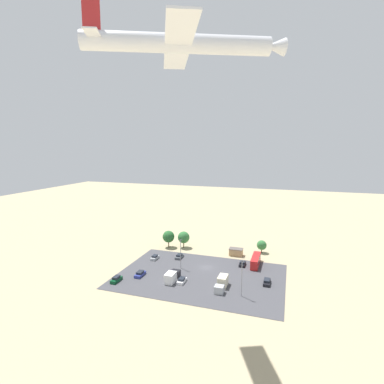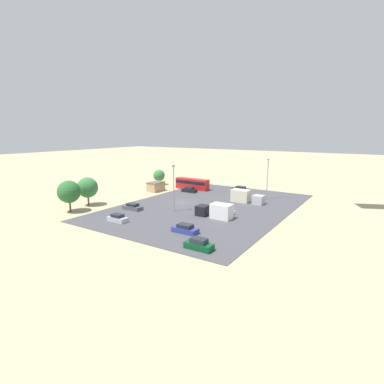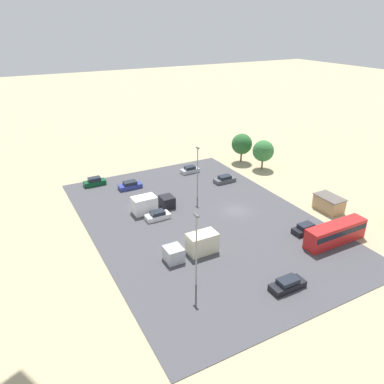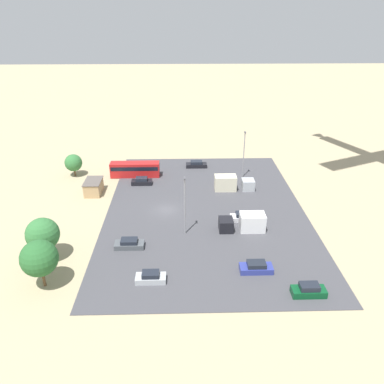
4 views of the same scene
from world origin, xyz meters
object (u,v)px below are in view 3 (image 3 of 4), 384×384
Objects in this scene: parked_car_0 at (130,185)px; parked_car_3 at (95,182)px; parked_car_1 at (158,216)px; parked_car_5 at (305,229)px; parked_car_4 at (225,179)px; parked_truck_0 at (151,204)px; parked_car_6 at (190,170)px; shed_building at (329,203)px; parked_truck_1 at (194,246)px; bus at (336,233)px; parked_car_2 at (288,284)px.

parked_car_3 is at bearing -130.40° from parked_car_0.
parked_car_5 is at bearing 50.94° from parked_car_1.
parked_truck_0 reaches higher than parked_car_4.
shed_building is at bearing 25.88° from parked_car_6.
parked_car_0 is (25.21, 27.37, -0.63)m from shed_building.
parked_truck_0 is at bearing 177.74° from parked_car_1.
parked_car_5 is (-28.99, -18.39, -0.00)m from parked_car_0.
parked_car_0 is at bearing -83.04° from parked_car_6.
parked_car_0 is at bearing 0.50° from parked_truck_1.
bus is 2.36× the size of parked_car_4.
parked_car_0 is 25.97m from parked_truck_1.
bus is at bearing 109.81° from parked_car_2.
parked_car_0 is 1.13× the size of parked_car_6.
parked_car_5 is at bearing 127.93° from parked_car_2.
parked_car_6 is at bearing 9.54° from bus.
bus is 21.22m from parked_truck_1.
parked_car_0 reaches higher than parked_car_2.
parked_car_6 is (7.98, 3.81, 0.03)m from parked_car_4.
parked_truck_1 reaches higher than shed_building.
parked_truck_0 is (-10.75, 0.05, 0.71)m from parked_car_0.
shed_building reaches higher than parked_car_0.
parked_car_1 is 0.98× the size of parked_car_5.
parked_car_6 reaches higher than parked_car_2.
parked_car_3 is at bearing -163.51° from parked_car_1.
parked_car_3 is (4.89, 5.74, 0.07)m from parked_car_0.
parked_car_6 is 0.54× the size of parked_truck_0.
parked_car_6 is at bearing 169.33° from parked_car_2.
bus reaches higher than parked_car_6.
parked_car_5 is 25.94m from parked_truck_0.
shed_building is at bearing -67.20° from parked_car_5.
parked_car_5 is 1.05× the size of parked_car_6.
parked_car_0 is 0.57× the size of parked_truck_1.
shed_building is at bearing -153.98° from parked_car_4.
bus reaches higher than parked_car_4.
parked_car_3 is 20.29m from parked_car_6.
parked_car_0 is 10.77m from parked_truck_0.
parked_car_3 is at bearing -98.91° from parked_car_6.
parked_truck_1 is (-25.96, -0.23, 0.74)m from parked_car_0.
parked_car_3 reaches higher than parked_car_6.
shed_building reaches higher than parked_car_6.
shed_building is 1.07× the size of parked_car_2.
parked_truck_1 is (3.02, 18.16, 0.74)m from parked_car_5.
parked_car_3 is 0.58× the size of parked_truck_0.
parked_car_5 reaches higher than parked_car_6.
parked_car_4 is at bearing -42.19° from parked_truck_1.
parked_truck_0 is at bearing 62.19° from shed_building.
bus is 2.60× the size of parked_car_6.
parked_car_2 is at bearing -10.67° from parked_car_6.
parked_car_1 is 0.96× the size of parked_car_3.
parked_car_1 is 19.62m from parked_car_3.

